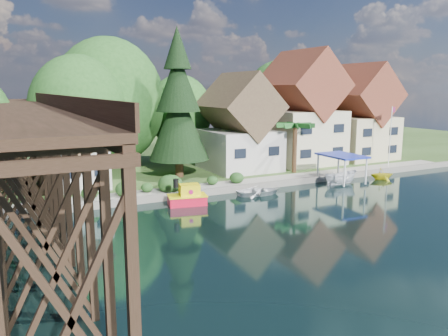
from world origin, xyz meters
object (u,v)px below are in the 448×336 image
Objects in this scene: conifer at (178,106)px; boat_canopy at (341,172)px; house_left at (239,129)px; boat_yellow at (382,173)px; trestle_bridge at (22,153)px; flagpole at (391,130)px; palm_tree at (295,127)px; house_right at (358,118)px; boat_white_a at (259,190)px; tugboat at (188,197)px; shed at (78,152)px; house_center at (301,115)px.

boat_canopy is at bearing -32.24° from conifer.
house_left reaches higher than boat_yellow.
conifer reaches higher than trestle_bridge.
conifer is at bearing 166.90° from flagpole.
house_right is at bearing 18.95° from palm_tree.
boat_white_a is at bearing -171.03° from flagpole.
trestle_bridge is 29.65m from boat_canopy.
tugboat is (12.35, 0.62, -4.65)m from trestle_bridge.
boat_white_a is at bearing -155.13° from house_right.
house_left reaches higher than boat_canopy.
shed reaches higher than boat_canopy.
house_center is 5.32× the size of boat_yellow.
boat_canopy is (6.37, -9.97, -3.82)m from house_left.
boat_yellow is at bearing -15.99° from shed.
palm_tree reaches higher than boat_yellow.
palm_tree is at bearing 20.21° from tugboat.
house_right is 1.74× the size of flagpole.
tugboat is 17.03m from boat_canopy.
house_left reaches higher than boat_white_a.
house_center is (32.00, 11.33, 1.07)m from trestle_bridge.
trestle_bridge is at bearing 107.79° from boat_yellow.
house_left is 18.11m from shed.
house_right is 36.08m from shed.
conifer is (-7.76, -1.05, 2.75)m from house_left.
boat_yellow is at bearing -82.64° from boat_white_a.
house_left is 11.51m from boat_white_a.
trestle_bridge is 3.55× the size of house_right.
palm_tree is at bearing -48.06° from boat_white_a.
house_center is 11.93m from boat_canopy.
palm_tree reaches higher than tugboat.
house_right is 24.21m from boat_white_a.
flagpole is 7.13m from boat_yellow.
shed is 31.38m from boat_yellow.
trestle_bridge is 4.01× the size of house_left.
palm_tree is at bearing 170.45° from flagpole.
flagpole reaches higher than boat_canopy.
shed is 3.01× the size of boat_yellow.
trestle_bridge reaches higher than boat_white_a.
conifer is (-25.76, -1.05, 2.11)m from house_right.
shed reaches higher than palm_tree.
house_right is 30.83m from tugboat.
tugboat is (-19.65, -10.71, -5.72)m from house_center.
house_center is 9.04m from house_right.
house_center is 2.83× the size of boat_canopy.
boat_white_a is (-21.43, -9.93, -5.35)m from house_right.
boat_white_a is (-12.43, -10.43, -5.99)m from house_center.
house_left is 1.54× the size of flagpole.
shed is at bearing -177.50° from conifer.
boat_white_a is at bearing -146.05° from palm_tree.
trestle_bridge reaches higher than boat_yellow.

